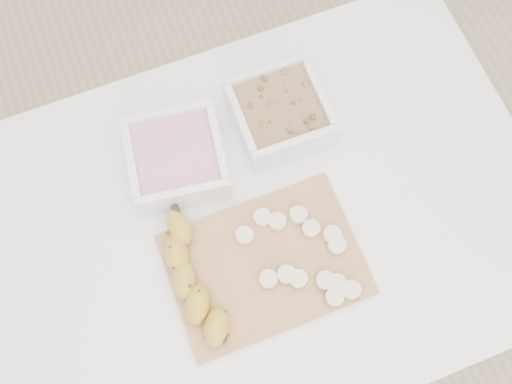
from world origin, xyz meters
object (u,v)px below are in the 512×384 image
object	(u,v)px
bowl_yogurt	(177,158)
cutting_board	(265,264)
table	(262,232)
banana	(194,281)
bowl_granola	(280,113)

from	to	relation	value
bowl_yogurt	cutting_board	bearing A→B (deg)	-71.14
table	banana	bearing A→B (deg)	-155.29
table	bowl_yogurt	bearing A→B (deg)	125.48
bowl_granola	bowl_yogurt	bearing A→B (deg)	-175.50
cutting_board	banana	xyz separation A→B (m)	(-0.12, 0.01, 0.03)
cutting_board	table	bearing A→B (deg)	71.49
table	cutting_board	size ratio (longest dim) A/B	3.16
bowl_yogurt	banana	world-z (taller)	bowl_yogurt
cutting_board	banana	size ratio (longest dim) A/B	1.39
table	bowl_granola	distance (m)	0.23
bowl_granola	banana	xyz separation A→B (m)	(-0.24, -0.23, -0.00)
bowl_yogurt	banana	distance (m)	0.21
cutting_board	bowl_yogurt	bearing A→B (deg)	108.86
bowl_yogurt	bowl_granola	bearing A→B (deg)	4.50
bowl_yogurt	cutting_board	distance (m)	0.24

